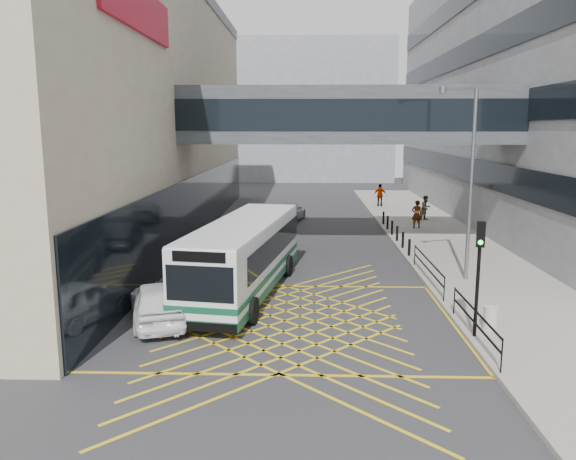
# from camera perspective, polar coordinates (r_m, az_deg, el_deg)

# --- Properties ---
(ground) EXTENTS (120.00, 120.00, 0.00)m
(ground) POSITION_cam_1_polar(r_m,az_deg,el_deg) (20.42, -0.35, -9.22)
(ground) COLOR #333335
(building_whsmith) EXTENTS (24.17, 42.00, 16.00)m
(building_whsmith) POSITION_cam_1_polar(r_m,az_deg,el_deg) (39.90, -26.70, 10.91)
(building_whsmith) COLOR tan
(building_whsmith) RESTS_ON ground
(building_far) EXTENTS (28.00, 16.00, 18.00)m
(building_far) POSITION_cam_1_polar(r_m,az_deg,el_deg) (79.31, -0.20, 11.86)
(building_far) COLOR gray
(building_far) RESTS_ON ground
(skybridge) EXTENTS (20.00, 4.10, 3.00)m
(skybridge) POSITION_cam_1_polar(r_m,az_deg,el_deg) (31.32, 6.07, 11.48)
(skybridge) COLOR #3B4146
(skybridge) RESTS_ON ground
(pavement) EXTENTS (6.00, 54.00, 0.16)m
(pavement) POSITION_cam_1_polar(r_m,az_deg,el_deg) (35.86, 15.09, -0.91)
(pavement) COLOR gray
(pavement) RESTS_ON ground
(box_junction) EXTENTS (12.00, 9.00, 0.01)m
(box_junction) POSITION_cam_1_polar(r_m,az_deg,el_deg) (20.42, -0.35, -9.21)
(box_junction) COLOR gold
(box_junction) RESTS_ON ground
(bus) EXTENTS (4.20, 11.21, 3.07)m
(bus) POSITION_cam_1_polar(r_m,az_deg,el_deg) (23.40, -4.39, -2.52)
(bus) COLOR silver
(bus) RESTS_ON ground
(car_white) EXTENTS (3.39, 5.22, 1.54)m
(car_white) POSITION_cam_1_polar(r_m,az_deg,el_deg) (20.57, -13.11, -7.09)
(car_white) COLOR white
(car_white) RESTS_ON ground
(car_dark) EXTENTS (2.05, 4.58, 1.40)m
(car_dark) POSITION_cam_1_polar(r_m,az_deg,el_deg) (32.41, -3.02, -0.61)
(car_dark) COLOR black
(car_dark) RESTS_ON ground
(car_silver) EXTENTS (2.94, 5.16, 1.51)m
(car_silver) POSITION_cam_1_polar(r_m,az_deg,el_deg) (41.70, -0.03, 1.92)
(car_silver) COLOR #9FA2A8
(car_silver) RESTS_ON ground
(traffic_light) EXTENTS (0.30, 0.45, 3.81)m
(traffic_light) POSITION_cam_1_polar(r_m,az_deg,el_deg) (18.75, 18.83, -3.16)
(traffic_light) COLOR black
(traffic_light) RESTS_ON pavement
(street_lamp) EXTENTS (1.85, 0.87, 8.35)m
(street_lamp) POSITION_cam_1_polar(r_m,az_deg,el_deg) (25.58, 17.82, 5.54)
(street_lamp) COLOR slate
(street_lamp) RESTS_ON pavement
(litter_bin) EXTENTS (0.46, 0.46, 0.80)m
(litter_bin) POSITION_cam_1_polar(r_m,az_deg,el_deg) (20.19, 19.86, -8.40)
(litter_bin) COLOR #ADA89E
(litter_bin) RESTS_ON pavement
(kerb_railings) EXTENTS (0.05, 12.54, 1.00)m
(kerb_railings) POSITION_cam_1_polar(r_m,az_deg,el_deg) (22.50, 15.75, -5.41)
(kerb_railings) COLOR black
(kerb_railings) RESTS_ON pavement
(bollards) EXTENTS (0.14, 10.14, 0.90)m
(bollards) POSITION_cam_1_polar(r_m,az_deg,el_deg) (35.23, 10.77, -0.05)
(bollards) COLOR black
(bollards) RESTS_ON pavement
(pedestrian_a) EXTENTS (0.79, 0.59, 1.89)m
(pedestrian_a) POSITION_cam_1_polar(r_m,az_deg,el_deg) (38.80, 12.93, 1.56)
(pedestrian_a) COLOR gray
(pedestrian_a) RESTS_ON pavement
(pedestrian_b) EXTENTS (1.00, 0.92, 1.78)m
(pedestrian_b) POSITION_cam_1_polar(r_m,az_deg,el_deg) (42.59, 13.82, 2.20)
(pedestrian_b) COLOR gray
(pedestrian_b) RESTS_ON pavement
(pedestrian_c) EXTENTS (1.22, 0.74, 1.94)m
(pedestrian_c) POSITION_cam_1_polar(r_m,az_deg,el_deg) (49.22, 9.35, 3.51)
(pedestrian_c) COLOR gray
(pedestrian_c) RESTS_ON pavement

